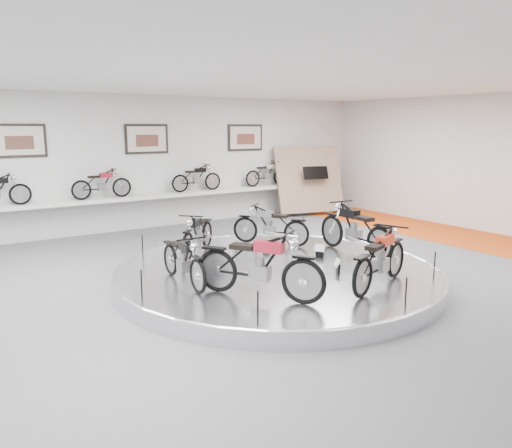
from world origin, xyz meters
TOP-DOWN VIEW (x-y plane):
  - floor at (0.00, 0.00)m, footprint 16.00×16.00m
  - ceiling at (0.00, 0.00)m, footprint 16.00×16.00m
  - wall_back at (0.00, 7.00)m, footprint 16.00×0.00m
  - orange_carpet_strip at (6.80, 0.00)m, footprint 2.40×12.60m
  - dado_band at (0.00, 6.98)m, footprint 15.68×0.04m
  - display_platform at (0.00, 0.30)m, footprint 6.40×6.40m
  - platform_rim at (0.00, 0.30)m, footprint 6.40×6.40m
  - shelf at (0.00, 6.70)m, footprint 11.00×0.55m
  - poster_left at (-3.50, 6.96)m, footprint 1.35×0.06m
  - poster_center at (0.00, 6.96)m, footprint 1.35×0.06m
  - poster_right at (3.50, 6.96)m, footprint 1.35×0.06m
  - display_panel at (5.60, 6.10)m, footprint 2.56×1.52m
  - shelf_bike_b at (-1.50, 6.70)m, footprint 1.22×0.43m
  - shelf_bike_c at (1.50, 6.70)m, footprint 1.22×0.43m
  - shelf_bike_d at (4.20, 6.70)m, footprint 1.22×0.43m
  - bike_a at (1.02, 1.99)m, footprint 1.40×1.65m
  - bike_b at (-0.81, 2.16)m, footprint 1.54×1.49m
  - bike_c at (-2.01, 0.38)m, footprint 0.63×1.58m
  - bike_d at (-1.32, -0.98)m, footprint 1.60×1.98m
  - bike_e at (0.75, -1.68)m, footprint 1.87×1.17m
  - bike_f at (2.05, 0.26)m, footprint 0.76×1.94m

SIDE VIEW (x-z plane):
  - floor at x=0.00m, z-range 0.00..0.00m
  - orange_carpet_strip at x=6.80m, z-range 0.00..0.01m
  - display_platform at x=0.00m, z-range 0.00..0.30m
  - platform_rim at x=0.00m, z-range 0.22..0.32m
  - dado_band at x=0.00m, z-range 0.00..1.10m
  - bike_c at x=-2.01m, z-range 0.30..1.22m
  - bike_b at x=-0.81m, z-range 0.30..1.23m
  - bike_a at x=1.02m, z-range 0.30..1.25m
  - bike_e at x=0.75m, z-range 0.30..1.34m
  - bike_d at x=-1.32m, z-range 0.30..1.43m
  - bike_f at x=2.05m, z-range 0.30..1.43m
  - shelf at x=0.00m, z-range 0.95..1.05m
  - display_panel at x=5.60m, z-range 0.10..2.40m
  - shelf_bike_b at x=-1.50m, z-range 1.05..1.78m
  - shelf_bike_c at x=1.50m, z-range 1.05..1.78m
  - shelf_bike_d at x=4.20m, z-range 1.05..1.78m
  - wall_back at x=0.00m, z-range -6.00..10.00m
  - poster_left at x=-3.50m, z-range 2.26..3.14m
  - poster_center at x=0.00m, z-range 2.26..3.14m
  - poster_right at x=3.50m, z-range 2.26..3.14m
  - ceiling at x=0.00m, z-range 4.00..4.00m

